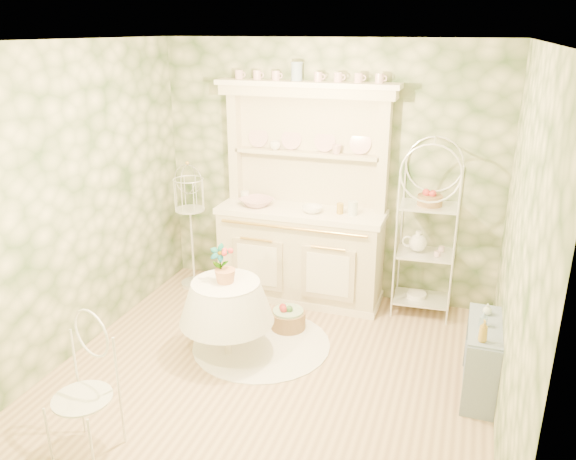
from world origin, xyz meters
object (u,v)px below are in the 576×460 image
(cafe_chair, at_px, (84,407))
(side_shelf, at_px, (481,357))
(birdcage_stand, at_px, (191,227))
(round_table, at_px, (227,316))
(bakers_rack, at_px, (427,233))
(floor_basket, at_px, (288,318))
(kitchen_dresser, at_px, (301,197))

(cafe_chair, bearing_deg, side_shelf, 48.01)
(birdcage_stand, bearing_deg, round_table, -51.23)
(bakers_rack, relative_size, floor_basket, 4.84)
(kitchen_dresser, relative_size, floor_basket, 6.33)
(kitchen_dresser, height_order, bakers_rack, kitchen_dresser)
(bakers_rack, height_order, birdcage_stand, bakers_rack)
(round_table, height_order, birdcage_stand, birdcage_stand)
(round_table, bearing_deg, floor_basket, 58.65)
(round_table, xyz_separation_m, cafe_chair, (-0.39, -1.46, -0.00))
(bakers_rack, distance_m, cafe_chair, 3.48)
(round_table, bearing_deg, side_shelf, 3.44)
(cafe_chair, relative_size, floor_basket, 2.08)
(kitchen_dresser, bearing_deg, floor_basket, -82.39)
(side_shelf, height_order, birdcage_stand, birdcage_stand)
(side_shelf, xyz_separation_m, round_table, (-2.15, -0.13, 0.06))
(kitchen_dresser, height_order, side_shelf, kitchen_dresser)
(kitchen_dresser, distance_m, floor_basket, 1.25)
(kitchen_dresser, xyz_separation_m, side_shelf, (1.87, -1.18, -0.83))
(round_table, xyz_separation_m, floor_basket, (0.37, 0.61, -0.26))
(round_table, bearing_deg, kitchen_dresser, 78.10)
(cafe_chair, bearing_deg, birdcage_stand, 118.14)
(round_table, distance_m, floor_basket, 0.76)
(bakers_rack, relative_size, birdcage_stand, 1.25)
(cafe_chair, xyz_separation_m, floor_basket, (0.76, 2.07, -0.26))
(kitchen_dresser, xyz_separation_m, cafe_chair, (-0.67, -2.77, -0.77))
(bakers_rack, height_order, floor_basket, bakers_rack)
(birdcage_stand, bearing_deg, kitchen_dresser, 4.66)
(kitchen_dresser, relative_size, birdcage_stand, 1.63)
(floor_basket, bearing_deg, kitchen_dresser, 97.61)
(side_shelf, xyz_separation_m, birdcage_stand, (-3.12, 1.07, 0.38))
(kitchen_dresser, distance_m, birdcage_stand, 1.32)
(side_shelf, xyz_separation_m, floor_basket, (-1.78, 0.48, -0.20))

